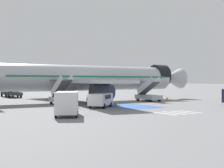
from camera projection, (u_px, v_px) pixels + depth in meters
The scene contains 17 objects.
ground_plane at pixel (87, 102), 50.57m from camera, with size 600.00×600.00×0.00m, color slate.
apron_leadline_yellow at pixel (91, 101), 51.19m from camera, with size 0.20×74.37×0.01m, color gold.
apron_stand_patch_blue at pixel (126, 106), 42.15m from camera, with size 5.47×10.59×0.01m, color #2856A8.
apron_walkway_bar_0 at pixel (165, 114), 31.76m from camera, with size 0.44×3.60×0.01m, color silver.
apron_walkway_bar_1 at pixel (174, 113), 32.38m from camera, with size 0.44×3.60×0.01m, color silver.
apron_walkway_bar_2 at pixel (182, 112), 33.00m from camera, with size 0.44×3.60×0.01m, color silver.
apron_walkway_bar_3 at pixel (190, 112), 33.62m from camera, with size 0.44×3.60×0.01m, color silver.
airliner at pixel (87, 78), 50.82m from camera, with size 40.90×33.06×11.90m.
boarding_stairs_forward at pixel (148, 95), 51.47m from camera, with size 2.26×5.25×4.07m.
boarding_stairs_aft at pixel (61, 97), 43.79m from camera, with size 2.26×5.25×4.34m.
fuel_tanker at pixel (11, 88), 65.23m from camera, with size 2.69×9.23×3.67m.
service_van_0 at pixel (67, 102), 29.44m from camera, with size 3.82×5.02×2.31m.
service_van_2 at pixel (101, 99), 39.21m from camera, with size 4.59×4.46×1.77m.
ground_crew_0 at pixel (104, 96), 49.00m from camera, with size 0.44×0.26×1.70m.
ground_crew_1 at pixel (103, 97), 46.75m from camera, with size 0.28×0.45×1.60m.
traffic_cone_0 at pixel (116, 103), 43.48m from camera, with size 0.51×0.51×0.56m.
traffic_cone_1 at pixel (167, 99), 53.22m from camera, with size 0.59×0.59×0.66m.
Camera 1 is at (-22.57, -45.40, 3.30)m, focal length 50.00 mm.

